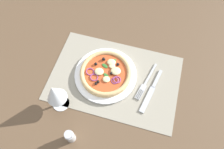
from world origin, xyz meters
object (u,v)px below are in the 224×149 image
Objects in this scene: wine_glass at (55,93)px; pepper_shaker at (70,136)px; knife at (151,91)px; pizza at (106,72)px; fork at (146,83)px; plate at (106,74)px.

wine_glass is 15.58cm from pepper_shaker.
wine_glass reaches higher than knife.
knife is 2.97× the size of pepper_shaker.
pizza is 3.09× the size of pepper_shaker.
pepper_shaker is (23.81, 25.47, 2.60)cm from knife.
pepper_shaker is at bearing -31.15° from knife.
pizza is 1.04× the size of knife.
fork is at bearing -126.56° from pepper_shaker.
pepper_shaker reaches higher than knife.
wine_glass is (13.06, 16.46, 9.14)cm from plate.
plate is at bearing -84.22° from knife.
pepper_shaker is at bearing 80.62° from pizza.
pizza is 16.53cm from fork.
knife is (-2.86, 2.79, 0.03)cm from fork.
plate is 22.91cm from wine_glass.
plate reaches higher than knife.
fork is at bearing -177.53° from plate.
wine_glass reaches higher than fork.
wine_glass is (29.50, 17.16, 9.47)cm from fork.
pizza is at bearing -99.38° from pepper_shaker.
plate is at bearing -128.44° from wine_glass.
plate is 1.23× the size of pizza.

